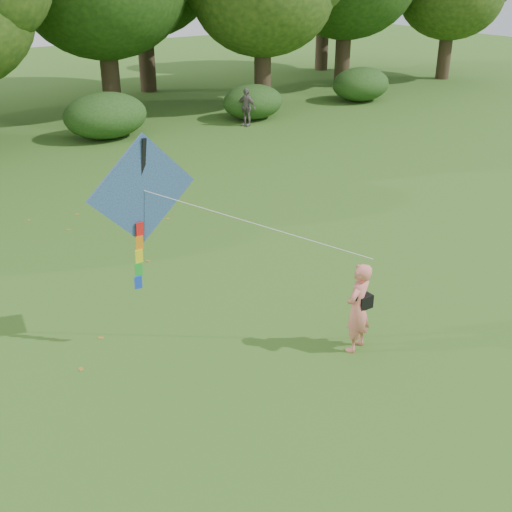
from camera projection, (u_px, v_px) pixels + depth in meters
ground at (328, 363)px, 11.89m from camera, size 100.00×100.00×0.00m
man_kite_flyer at (358, 308)px, 11.98m from camera, size 0.76×0.63×1.79m
bystander_right at (246, 107)px, 28.47m from camera, size 0.73×1.05×1.66m
crossbody_bag at (364, 301)px, 11.97m from camera, size 0.43×0.20×0.71m
flying_kite at (143, 193)px, 11.22m from camera, size 4.42×2.63×2.94m
shrub_band at (16, 131)px, 24.38m from camera, size 39.15×3.22×1.88m
fallen_leaves at (132, 274)px, 15.27m from camera, size 9.97×13.01×0.01m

